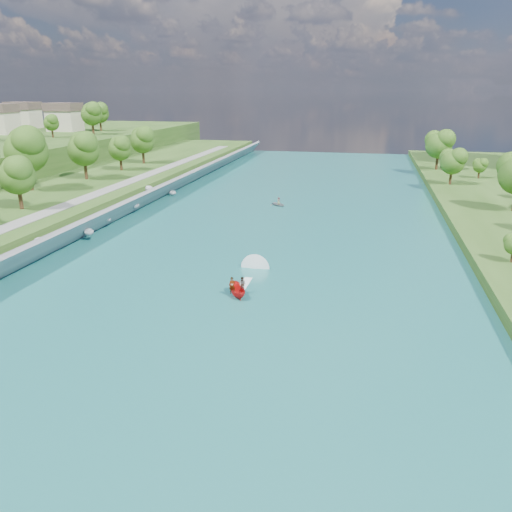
# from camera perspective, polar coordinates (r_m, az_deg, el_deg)

# --- Properties ---
(ground) EXTENTS (260.00, 260.00, 0.00)m
(ground) POSITION_cam_1_polar(r_m,az_deg,el_deg) (47.51, -6.11, -7.91)
(ground) COLOR #2D5119
(ground) RESTS_ON ground
(river_water) EXTENTS (55.00, 240.00, 0.10)m
(river_water) POSITION_cam_1_polar(r_m,az_deg,el_deg) (65.30, -0.58, -0.29)
(river_water) COLOR #185E5E
(river_water) RESTS_ON ground
(ridge_west) EXTENTS (60.00, 120.00, 9.00)m
(ridge_west) POSITION_cam_1_polar(r_m,az_deg,el_deg) (166.99, -23.35, 11.28)
(ridge_west) COLOR #2D5119
(ridge_west) RESTS_ON ground
(riprap_bank) EXTENTS (4.00, 236.00, 4.17)m
(riprap_bank) POSITION_cam_1_polar(r_m,az_deg,el_deg) (74.22, -20.56, 2.24)
(riprap_bank) COLOR slate
(riprap_bank) RESTS_ON ground
(riverside_path) EXTENTS (3.00, 200.00, 0.10)m
(riverside_path) POSITION_cam_1_polar(r_m,az_deg,el_deg) (78.11, -24.55, 3.83)
(riverside_path) COLOR gray
(riverside_path) RESTS_ON berm_west
(ridge_houses) EXTENTS (29.50, 29.50, 8.40)m
(ridge_houses) POSITION_cam_1_polar(r_m,az_deg,el_deg) (174.01, -24.47, 14.30)
(ridge_houses) COLOR beige
(ridge_houses) RESTS_ON ridge_west
(trees_ridge) EXTENTS (24.53, 42.96, 10.47)m
(trees_ridge) POSITION_cam_1_polar(r_m,az_deg,el_deg) (153.25, -21.31, 14.56)
(trees_ridge) COLOR #2C5216
(trees_ridge) RESTS_ON ridge_west
(motorboat) EXTENTS (3.60, 18.68, 2.22)m
(motorboat) POSITION_cam_1_polar(r_m,az_deg,el_deg) (55.13, -1.66, -3.19)
(motorboat) COLOR red
(motorboat) RESTS_ON river_water
(raft) EXTENTS (3.99, 3.92, 1.58)m
(raft) POSITION_cam_1_polar(r_m,az_deg,el_deg) (95.47, 2.60, 5.99)
(raft) COLOR gray
(raft) RESTS_ON river_water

